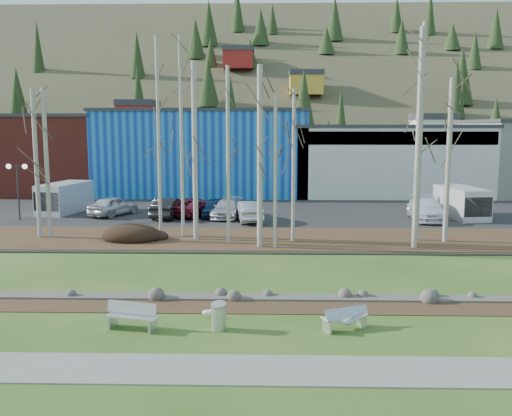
{
  "coord_description": "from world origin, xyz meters",
  "views": [
    {
      "loc": [
        0.62,
        -18.42,
        6.7
      ],
      "look_at": [
        -0.14,
        10.59,
        2.5
      ],
      "focal_mm": 40.0,
      "sensor_mm": 36.0,
      "label": 1
    }
  ],
  "objects_px": {
    "car_5": "(249,211)",
    "car_1": "(168,207)",
    "seagull": "(208,312)",
    "litter_bin": "(219,317)",
    "street_lamp": "(17,176)",
    "van_grey": "(63,198)",
    "car_6": "(426,209)",
    "car_3": "(228,208)",
    "car_4": "(215,208)",
    "bench_intact": "(132,316)",
    "van_white": "(463,203)",
    "bench_damaged": "(345,319)",
    "car_2": "(194,207)",
    "car_0": "(113,206)"
  },
  "relations": [
    {
      "from": "car_5",
      "to": "car_1",
      "type": "bearing_deg",
      "value": -23.39
    },
    {
      "from": "car_1",
      "to": "car_3",
      "type": "bearing_deg",
      "value": -172.78
    },
    {
      "from": "litter_bin",
      "to": "van_grey",
      "type": "distance_m",
      "value": 28.26
    },
    {
      "from": "van_grey",
      "to": "bench_intact",
      "type": "bearing_deg",
      "value": -54.58
    },
    {
      "from": "bench_intact",
      "to": "street_lamp",
      "type": "height_order",
      "value": "street_lamp"
    },
    {
      "from": "street_lamp",
      "to": "van_grey",
      "type": "distance_m",
      "value": 4.39
    },
    {
      "from": "bench_damaged",
      "to": "car_4",
      "type": "height_order",
      "value": "car_4"
    },
    {
      "from": "litter_bin",
      "to": "car_1",
      "type": "height_order",
      "value": "car_1"
    },
    {
      "from": "car_5",
      "to": "bench_intact",
      "type": "bearing_deg",
      "value": 72.09
    },
    {
      "from": "street_lamp",
      "to": "car_3",
      "type": "bearing_deg",
      "value": 8.25
    },
    {
      "from": "car_0",
      "to": "car_6",
      "type": "xyz_separation_m",
      "value": [
        22.49,
        -1.3,
        0.07
      ]
    },
    {
      "from": "car_1",
      "to": "seagull",
      "type": "bearing_deg",
      "value": 109.53
    },
    {
      "from": "seagull",
      "to": "van_grey",
      "type": "height_order",
      "value": "van_grey"
    },
    {
      "from": "seagull",
      "to": "car_4",
      "type": "distance_m",
      "value": 21.68
    },
    {
      "from": "car_5",
      "to": "car_6",
      "type": "xyz_separation_m",
      "value": [
        12.39,
        0.96,
        0.07
      ]
    },
    {
      "from": "litter_bin",
      "to": "car_1",
      "type": "relative_size",
      "value": 0.19
    },
    {
      "from": "litter_bin",
      "to": "car_6",
      "type": "relative_size",
      "value": 0.16
    },
    {
      "from": "car_4",
      "to": "van_white",
      "type": "relative_size",
      "value": 0.74
    },
    {
      "from": "car_4",
      "to": "car_5",
      "type": "bearing_deg",
      "value": -33.54
    },
    {
      "from": "litter_bin",
      "to": "street_lamp",
      "type": "distance_m",
      "value": 26.58
    },
    {
      "from": "car_0",
      "to": "van_grey",
      "type": "distance_m",
      "value": 4.4
    },
    {
      "from": "bench_damaged",
      "to": "van_grey",
      "type": "xyz_separation_m",
      "value": [
        -18.26,
        24.33,
        0.9
      ]
    },
    {
      "from": "car_6",
      "to": "van_white",
      "type": "xyz_separation_m",
      "value": [
        2.85,
        0.86,
        0.31
      ]
    },
    {
      "from": "car_3",
      "to": "van_white",
      "type": "xyz_separation_m",
      "value": [
        16.84,
        0.25,
        0.44
      ]
    },
    {
      "from": "bench_intact",
      "to": "litter_bin",
      "type": "relative_size",
      "value": 2.2
    },
    {
      "from": "seagull",
      "to": "van_white",
      "type": "bearing_deg",
      "value": 70.62
    },
    {
      "from": "van_white",
      "to": "car_1",
      "type": "bearing_deg",
      "value": 172.66
    },
    {
      "from": "car_3",
      "to": "van_grey",
      "type": "height_order",
      "value": "van_grey"
    },
    {
      "from": "car_3",
      "to": "car_4",
      "type": "distance_m",
      "value": 1.04
    },
    {
      "from": "bench_intact",
      "to": "car_5",
      "type": "bearing_deg",
      "value": 95.8
    },
    {
      "from": "litter_bin",
      "to": "car_6",
      "type": "height_order",
      "value": "car_6"
    },
    {
      "from": "seagull",
      "to": "street_lamp",
      "type": "bearing_deg",
      "value": 145.13
    },
    {
      "from": "bench_damaged",
      "to": "van_grey",
      "type": "distance_m",
      "value": 30.43
    },
    {
      "from": "car_0",
      "to": "car_3",
      "type": "distance_m",
      "value": 8.53
    },
    {
      "from": "bench_intact",
      "to": "car_2",
      "type": "distance_m",
      "value": 23.27
    },
    {
      "from": "seagull",
      "to": "van_grey",
      "type": "relative_size",
      "value": 0.08
    },
    {
      "from": "street_lamp",
      "to": "car_6",
      "type": "height_order",
      "value": "street_lamp"
    },
    {
      "from": "street_lamp",
      "to": "car_1",
      "type": "height_order",
      "value": "street_lamp"
    },
    {
      "from": "bench_intact",
      "to": "car_2",
      "type": "height_order",
      "value": "car_2"
    },
    {
      "from": "litter_bin",
      "to": "car_3",
      "type": "bearing_deg",
      "value": 93.56
    },
    {
      "from": "bench_intact",
      "to": "car_3",
      "type": "bearing_deg",
      "value": 100.45
    },
    {
      "from": "car_4",
      "to": "car_1",
      "type": "bearing_deg",
      "value": -169.2
    },
    {
      "from": "bench_damaged",
      "to": "car_4",
      "type": "xyz_separation_m",
      "value": [
        -6.57,
        22.64,
        0.45
      ]
    },
    {
      "from": "seagull",
      "to": "car_5",
      "type": "bearing_deg",
      "value": 105.1
    },
    {
      "from": "car_5",
      "to": "car_2",
      "type": "bearing_deg",
      "value": -38.89
    },
    {
      "from": "seagull",
      "to": "litter_bin",
      "type": "bearing_deg",
      "value": -50.21
    },
    {
      "from": "car_2",
      "to": "car_4",
      "type": "height_order",
      "value": "car_4"
    },
    {
      "from": "bench_intact",
      "to": "van_white",
      "type": "distance_m",
      "value": 29.19
    },
    {
      "from": "car_2",
      "to": "car_3",
      "type": "relative_size",
      "value": 1.06
    },
    {
      "from": "car_6",
      "to": "van_grey",
      "type": "relative_size",
      "value": 0.99
    }
  ]
}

